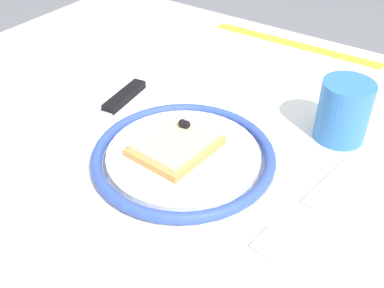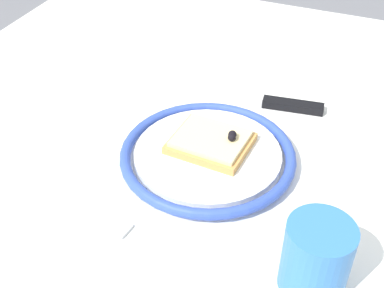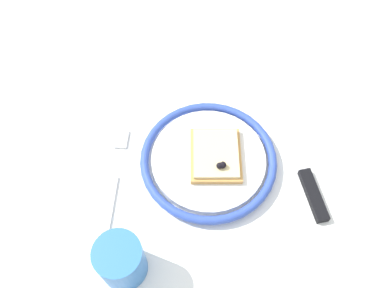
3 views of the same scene
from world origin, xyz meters
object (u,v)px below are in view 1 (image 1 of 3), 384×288
(pizza_slice_near, at_px, (176,144))
(knife, at_px, (112,107))
(fork, at_px, (309,202))
(cup, at_px, (344,111))
(measuring_tape, at_px, (295,44))
(dining_table, at_px, (185,225))
(plate, at_px, (183,157))

(pizza_slice_near, distance_m, knife, 0.15)
(fork, bearing_deg, knife, -3.18)
(fork, relative_size, cup, 2.44)
(cup, relative_size, measuring_tape, 0.25)
(cup, bearing_deg, knife, 22.82)
(knife, relative_size, cup, 2.91)
(dining_table, relative_size, fork, 5.42)
(knife, bearing_deg, cup, -157.18)
(plate, relative_size, knife, 0.95)
(plate, bearing_deg, knife, -14.55)
(measuring_tape, bearing_deg, knife, 69.53)
(measuring_tape, bearing_deg, plate, 93.51)
(dining_table, bearing_deg, cup, -122.49)
(plate, relative_size, fork, 1.13)
(knife, bearing_deg, measuring_tape, -109.37)
(fork, bearing_deg, measuring_tape, -63.23)
(plate, bearing_deg, pizza_slice_near, 1.09)
(cup, height_order, measuring_tape, cup)
(plate, xyz_separation_m, pizza_slice_near, (0.01, 0.00, 0.01))
(dining_table, relative_size, cup, 13.22)
(plate, distance_m, measuring_tape, 0.40)
(pizza_slice_near, relative_size, cup, 1.27)
(fork, bearing_deg, dining_table, 18.62)
(plate, bearing_deg, fork, -171.51)
(pizza_slice_near, distance_m, fork, 0.17)
(knife, distance_m, measuring_tape, 0.38)
(dining_table, bearing_deg, plate, -53.26)
(dining_table, xyz_separation_m, pizza_slice_near, (0.03, -0.02, 0.11))
(plate, height_order, cup, cup)
(plate, bearing_deg, cup, -129.82)
(dining_table, bearing_deg, measuring_tape, -83.29)
(dining_table, height_order, knife, knife)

